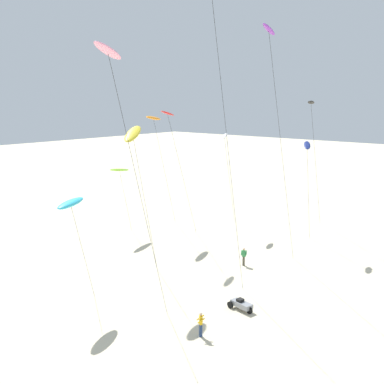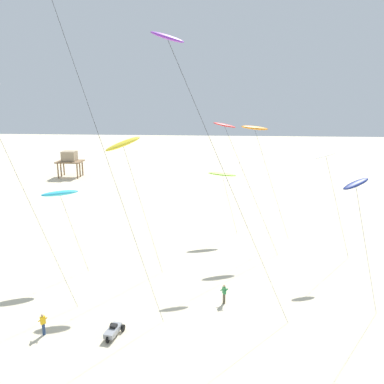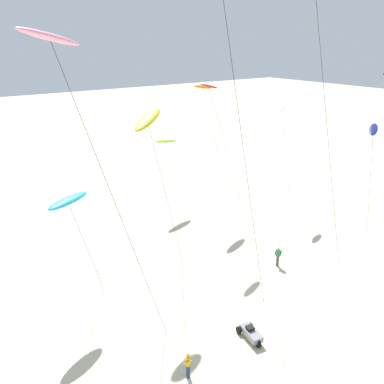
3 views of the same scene
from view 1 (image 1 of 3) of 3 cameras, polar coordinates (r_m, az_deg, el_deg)
The scene contains 14 objects.
ground_plane at distance 40.35m, azimuth 10.71°, elevation -11.16°, with size 260.00×260.00×0.00m, color beige.
kite_navy at distance 49.52m, azimuth 13.70°, elevation 5.40°, with size 3.94×1.66×11.02m.
kite_orange at distance 53.68m, azimuth -4.65°, elevation 8.81°, with size 6.13×1.82×13.48m.
kite_purple at distance 36.87m, azimuth 9.31°, elevation 18.14°, with size 9.71×2.26×20.65m.
kite_red at distance 47.67m, azimuth -2.92°, elevation 9.25°, with size 7.12×1.77×14.17m.
kite_yellow at distance 38.21m, azimuth -7.14°, elevation 6.93°, with size 4.87×2.57×13.20m.
kite_white at distance 55.55m, azimuth 3.93°, elevation 6.61°, with size 4.57×1.60×11.28m.
kite_lime at distance 53.38m, azimuth -8.72°, elevation 2.64°, with size 3.67×1.52×7.76m.
kite_black at distance 52.61m, azimuth 14.16°, elevation 10.24°, with size 8.05×2.22×15.08m.
kite_pink at distance 27.17m, azimuth -10.03°, elevation 16.16°, with size 7.35×2.32×18.27m.
kite_cyan at distance 35.11m, azimuth -14.40°, elevation -1.33°, with size 3.78×2.33×8.13m.
kite_flyer_nearest at distance 31.80m, azimuth 1.07°, elevation -15.59°, with size 0.73×0.73×1.67m.
kite_flyer_middle at distance 44.34m, azimuth 6.25°, elevation -7.71°, with size 0.70×0.71×1.67m.
beach_buggy at distance 35.76m, azimuth 5.93°, elevation -13.30°, with size 1.18×2.12×0.82m.
Camera 1 is at (-32.72, -18.02, 15.26)m, focal length 44.28 mm.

